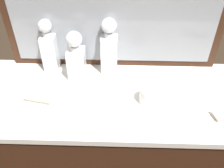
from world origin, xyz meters
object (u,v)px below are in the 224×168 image
Objects in this scene: crystal_decanter_right at (109,51)px; porcelain_dish at (111,95)px; crystal_decanter_far_left at (50,50)px; silver_brush_rear at (39,97)px; crystal_decanter_left at (76,60)px; crystal_tumbler_front at (148,96)px.

porcelain_dish is (0.01, -0.21, -0.12)m from crystal_decanter_right.
crystal_decanter_right reaches higher than crystal_decanter_far_left.
crystal_decanter_left is at bearing 47.02° from silver_brush_rear.
crystal_decanter_left is at bearing 153.51° from crystal_tumbler_front.
silver_brush_rear is 0.35m from porcelain_dish.
silver_brush_rear is at bearing 179.94° from crystal_tumbler_front.
crystal_decanter_left is 0.41m from crystal_tumbler_front.
crystal_decanter_far_left is 3.46× the size of crystal_tumbler_front.
crystal_tumbler_front is 0.19m from porcelain_dish.
crystal_decanter_far_left is 0.27m from silver_brush_rear.
porcelain_dish is (0.35, 0.04, -0.01)m from silver_brush_rear.
crystal_decanter_far_left is 4.38× the size of porcelain_dish.
crystal_decanter_far_left is 0.41m from porcelain_dish.
porcelain_dish is at bearing -85.98° from crystal_decanter_right.
crystal_decanter_left reaches higher than crystal_tumbler_front.
crystal_tumbler_front is 0.53m from silver_brush_rear.
crystal_decanter_far_left reaches higher than silver_brush_rear.
crystal_decanter_far_left is at bearing 85.45° from silver_brush_rear.
porcelain_dish is at bearing -32.06° from crystal_decanter_far_left.
crystal_decanter_right is (0.32, -0.00, 0.00)m from crystal_decanter_far_left.
crystal_tumbler_front is (0.51, -0.24, -0.08)m from crystal_decanter_far_left.
crystal_decanter_left is at bearing -159.69° from crystal_decanter_right.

